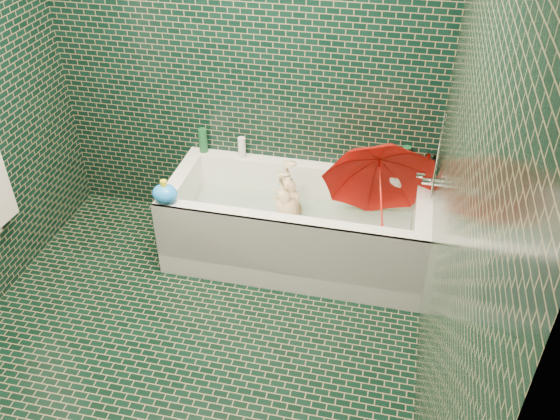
% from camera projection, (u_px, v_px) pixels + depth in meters
% --- Properties ---
extents(floor, '(2.80, 2.80, 0.00)m').
position_uv_depth(floor, '(183.00, 357.00, 3.38)').
color(floor, black).
rests_on(floor, ground).
extents(wall_back, '(2.80, 0.00, 2.80)m').
position_uv_depth(wall_back, '(242.00, 57.00, 3.77)').
color(wall_back, black).
rests_on(wall_back, floor).
extents(wall_right, '(0.00, 2.80, 2.80)m').
position_uv_depth(wall_right, '(454.00, 208.00, 2.42)').
color(wall_right, black).
rests_on(wall_right, floor).
extents(bathtub, '(1.70, 0.75, 0.55)m').
position_uv_depth(bathtub, '(296.00, 233.00, 3.98)').
color(bathtub, white).
rests_on(bathtub, floor).
extents(bath_mat, '(1.35, 0.47, 0.01)m').
position_uv_depth(bath_mat, '(297.00, 238.00, 4.03)').
color(bath_mat, green).
rests_on(bath_mat, bathtub).
extents(water, '(1.48, 0.53, 0.00)m').
position_uv_depth(water, '(297.00, 221.00, 3.94)').
color(water, silver).
rests_on(water, bathtub).
extents(faucet, '(0.18, 0.19, 0.55)m').
position_uv_depth(faucet, '(432.00, 176.00, 3.51)').
color(faucet, silver).
rests_on(faucet, wall_right).
extents(child, '(0.83, 0.40, 0.26)m').
position_uv_depth(child, '(291.00, 219.00, 3.94)').
color(child, '#DFB98B').
rests_on(child, bathtub).
extents(umbrella, '(0.91, 0.92, 0.99)m').
position_uv_depth(umbrella, '(381.00, 195.00, 3.66)').
color(umbrella, red).
rests_on(umbrella, bathtub).
extents(soap_bottle_a, '(0.11, 0.11, 0.25)m').
position_uv_depth(soap_bottle_a, '(423.00, 178.00, 3.91)').
color(soap_bottle_a, white).
rests_on(soap_bottle_a, bathtub).
extents(soap_bottle_b, '(0.10, 0.10, 0.18)m').
position_uv_depth(soap_bottle_b, '(410.00, 177.00, 3.92)').
color(soap_bottle_b, '#4F217C').
rests_on(soap_bottle_b, bathtub).
extents(soap_bottle_c, '(0.18, 0.18, 0.18)m').
position_uv_depth(soap_bottle_c, '(418.00, 180.00, 3.89)').
color(soap_bottle_c, '#154A26').
rests_on(soap_bottle_c, bathtub).
extents(bottle_right_tall, '(0.06, 0.06, 0.21)m').
position_uv_depth(bottle_right_tall, '(405.00, 161.00, 3.88)').
color(bottle_right_tall, '#154A26').
rests_on(bottle_right_tall, bathtub).
extents(bottle_right_pump, '(0.06, 0.06, 0.19)m').
position_uv_depth(bottle_right_pump, '(428.00, 165.00, 3.86)').
color(bottle_right_pump, silver).
rests_on(bottle_right_pump, bathtub).
extents(bottle_left_tall, '(0.06, 0.06, 0.18)m').
position_uv_depth(bottle_left_tall, '(203.00, 140.00, 4.14)').
color(bottle_left_tall, '#154A26').
rests_on(bottle_left_tall, bathtub).
extents(bottle_left_short, '(0.06, 0.06, 0.15)m').
position_uv_depth(bottle_left_short, '(242.00, 148.00, 4.08)').
color(bottle_left_short, white).
rests_on(bottle_left_short, bathtub).
extents(rubber_duck, '(0.11, 0.08, 0.09)m').
position_uv_depth(rubber_duck, '(402.00, 170.00, 3.92)').
color(rubber_duck, yellow).
rests_on(rubber_duck, bathtub).
extents(bath_toy, '(0.19, 0.17, 0.16)m').
position_uv_depth(bath_toy, '(165.00, 193.00, 3.64)').
color(bath_toy, '#1B81F7').
rests_on(bath_toy, bathtub).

